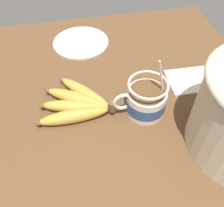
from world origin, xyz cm
name	(u,v)px	position (x,y,z in cm)	size (l,w,h in cm)	color
table	(106,110)	(0.00, 0.00, 1.44)	(91.89, 91.89, 2.88)	brown
coffee_mug	(146,101)	(-9.55, 3.40, 6.68)	(13.90, 10.08, 16.17)	beige
banana_bunch	(78,104)	(7.25, -0.85, 4.62)	(20.20, 17.27, 4.15)	brown
napkin	(194,80)	(-26.86, -4.57, 3.18)	(15.28, 10.95, 0.60)	beige
small_plate	(81,42)	(3.06, -29.84, 3.18)	(18.76, 18.76, 0.60)	silver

